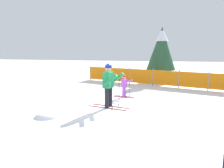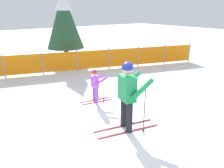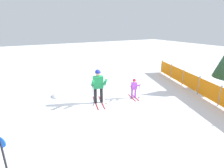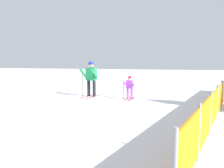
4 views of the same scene
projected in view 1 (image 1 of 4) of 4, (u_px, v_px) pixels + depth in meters
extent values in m
plane|color=white|center=(107.00, 107.00, 8.84)|extent=(60.00, 60.00, 0.00)
cube|color=maroon|center=(110.00, 106.00, 8.89)|extent=(1.62, 0.44, 0.02)
cube|color=maroon|center=(107.00, 108.00, 8.61)|extent=(1.62, 0.44, 0.02)
cylinder|color=black|center=(110.00, 96.00, 8.82)|extent=(0.16, 0.16, 0.79)
cylinder|color=black|center=(107.00, 98.00, 8.54)|extent=(0.16, 0.16, 0.79)
cube|color=#1E8C4C|center=(108.00, 80.00, 8.57)|extent=(0.39, 0.54, 0.61)
cylinder|color=#1E8C4C|center=(117.00, 78.00, 8.73)|extent=(0.58, 0.26, 0.49)
cylinder|color=#1E8C4C|center=(111.00, 80.00, 8.18)|extent=(0.58, 0.26, 0.49)
sphere|color=#D8AD8C|center=(108.00, 68.00, 8.49)|extent=(0.26, 0.26, 0.26)
sphere|color=navy|center=(108.00, 67.00, 8.48)|extent=(0.27, 0.27, 0.27)
cylinder|color=black|center=(119.00, 92.00, 8.80)|extent=(0.02, 0.02, 1.22)
cylinder|color=black|center=(119.00, 105.00, 8.90)|extent=(0.07, 0.07, 0.01)
cylinder|color=black|center=(112.00, 95.00, 8.23)|extent=(0.02, 0.02, 1.22)
cylinder|color=black|center=(112.00, 109.00, 8.32)|extent=(0.07, 0.07, 0.01)
cube|color=maroon|center=(125.00, 96.00, 10.66)|extent=(1.00, 0.24, 0.02)
cube|color=maroon|center=(123.00, 97.00, 10.48)|extent=(1.00, 0.24, 0.02)
cylinder|color=#B24CD8|center=(125.00, 91.00, 10.61)|extent=(0.10, 0.10, 0.48)
cylinder|color=#B24CD8|center=(123.00, 92.00, 10.44)|extent=(0.10, 0.10, 0.48)
cube|color=#B24CD8|center=(124.00, 83.00, 10.46)|extent=(0.23, 0.33, 0.37)
cylinder|color=#B24CD8|center=(129.00, 81.00, 10.55)|extent=(0.39, 0.15, 0.24)
cylinder|color=#B24CD8|center=(126.00, 82.00, 10.21)|extent=(0.39, 0.15, 0.24)
sphere|color=#D8AD8C|center=(124.00, 77.00, 10.41)|extent=(0.16, 0.16, 0.16)
sphere|color=red|center=(124.00, 77.00, 10.40)|extent=(0.17, 0.17, 0.17)
cylinder|color=black|center=(129.00, 89.00, 10.64)|extent=(0.02, 0.02, 0.75)
cylinder|color=black|center=(129.00, 95.00, 10.69)|extent=(0.07, 0.07, 0.01)
cylinder|color=black|center=(126.00, 91.00, 10.23)|extent=(0.02, 0.02, 0.75)
cylinder|color=black|center=(126.00, 97.00, 10.28)|extent=(0.07, 0.07, 0.01)
cylinder|color=gray|center=(90.00, 73.00, 16.07)|extent=(0.06, 0.06, 1.06)
cylinder|color=gray|center=(109.00, 74.00, 15.28)|extent=(0.06, 0.06, 1.06)
cylinder|color=gray|center=(130.00, 75.00, 14.48)|extent=(0.06, 0.06, 1.06)
cylinder|color=gray|center=(153.00, 77.00, 13.69)|extent=(0.06, 0.06, 1.06)
cylinder|color=gray|center=(179.00, 79.00, 12.89)|extent=(0.06, 0.06, 1.06)
cylinder|color=gray|center=(208.00, 81.00, 12.10)|extent=(0.06, 0.06, 1.06)
cube|color=orange|center=(99.00, 73.00, 15.67)|extent=(1.54, 0.54, 0.89)
cube|color=orange|center=(119.00, 75.00, 14.88)|extent=(1.54, 0.54, 0.89)
cube|color=orange|center=(141.00, 76.00, 14.08)|extent=(1.54, 0.54, 0.89)
cube|color=orange|center=(166.00, 78.00, 13.29)|extent=(1.54, 0.54, 0.89)
cube|color=orange|center=(193.00, 80.00, 12.49)|extent=(1.54, 0.54, 0.89)
cylinder|color=#4C3823|center=(160.00, 75.00, 15.72)|extent=(0.26, 0.26, 0.80)
cone|color=#245036|center=(161.00, 48.00, 15.41)|extent=(2.04, 2.04, 2.99)
cone|color=white|center=(162.00, 35.00, 15.25)|extent=(0.92, 0.92, 0.90)
ellipsoid|color=white|center=(47.00, 117.00, 7.53)|extent=(0.83, 0.71, 0.33)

